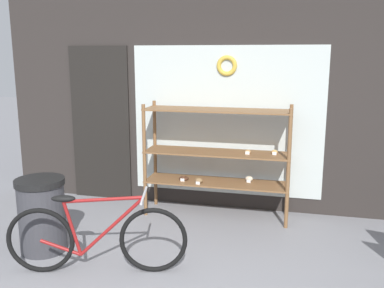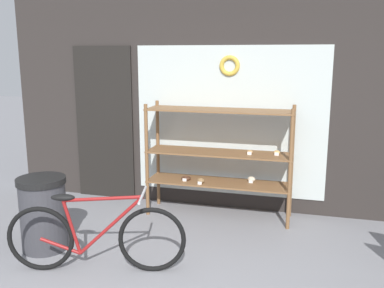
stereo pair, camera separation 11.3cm
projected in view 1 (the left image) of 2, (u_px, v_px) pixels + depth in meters
name	position (u px, v px, depth m)	size (l,w,h in m)	color
storefront_facade	(208.00, 90.00, 5.47)	(5.68, 0.13, 3.16)	#2D2826
display_case	(217.00, 152.00, 5.23)	(1.78, 0.45, 1.40)	brown
bicycle	(96.00, 238.00, 3.92)	(1.63, 0.56, 0.76)	black
trash_bin	(42.00, 212.00, 4.35)	(0.49, 0.49, 0.77)	#38383D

